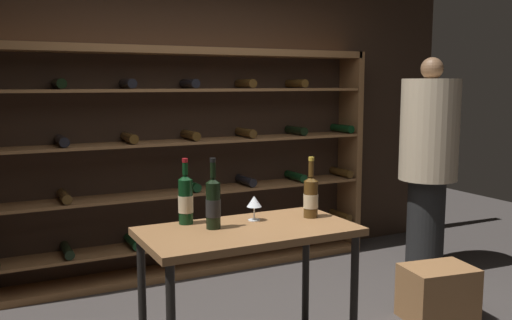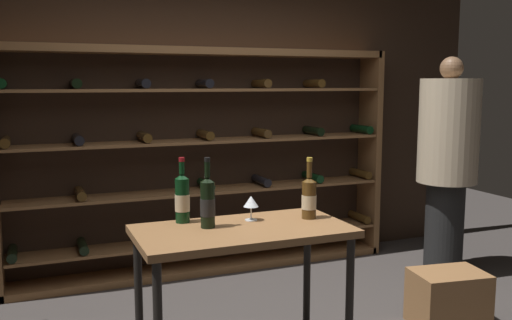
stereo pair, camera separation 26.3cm
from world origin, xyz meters
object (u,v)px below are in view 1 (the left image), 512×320
Objects in this scene: wine_rack at (191,163)px; person_guest_plum_blouse at (428,155)px; wine_bottle_green_slim at (213,203)px; wine_crate at (438,293)px; wine_bottle_black_capsule at (311,196)px; wine_bottle_amber_reserve at (186,199)px; tasting_table at (248,248)px; wine_glass_stemmed_left at (254,203)px.

wine_rack reaches higher than person_guest_plum_blouse.
wine_rack reaches higher than wine_bottle_green_slim.
wine_crate is at bearing -55.14° from wine_rack.
person_guest_plum_blouse is 2.09m from wine_bottle_black_capsule.
wine_rack is 1.79m from wine_bottle_amber_reserve.
wine_bottle_green_slim is (-1.74, -0.12, 0.84)m from wine_crate.
tasting_table is at bearing -41.18° from wine_bottle_amber_reserve.
wine_rack is 1.82× the size of person_guest_plum_blouse.
wine_crate is (1.57, 0.19, -0.59)m from tasting_table.
wine_rack is 24.53× the size of wine_glass_stemmed_left.
wine_bottle_amber_reserve reaches higher than wine_glass_stemmed_left.
person_guest_plum_blouse is at bearing 17.90° from wine_bottle_amber_reserve.
tasting_table is (-0.38, -1.90, -0.18)m from wine_rack.
wine_bottle_green_slim is at bearing -176.13° from wine_crate.
wine_bottle_amber_reserve reaches higher than wine_crate.
person_guest_plum_blouse is at bearing 28.42° from wine_bottle_black_capsule.
person_guest_plum_blouse is (2.26, 1.05, 0.25)m from tasting_table.
wine_rack is 1.95m from tasting_table.
tasting_table is 1.69m from wine_crate.
wine_rack is at bearing 78.75° from tasting_table.
wine_bottle_green_slim is 0.28m from wine_glass_stemmed_left.
wine_bottle_amber_reserve is 2.59× the size of wine_glass_stemmed_left.
wine_bottle_amber_reserve is (-2.52, -0.81, -0.00)m from person_guest_plum_blouse.
wine_bottle_amber_reserve is (-1.83, 0.04, 0.83)m from wine_crate.
person_guest_plum_blouse is at bearing 24.85° from tasting_table.
wine_crate is 1.68m from wine_glass_stemmed_left.
tasting_table is 3.26× the size of wine_bottle_black_capsule.
person_guest_plum_blouse is at bearing 51.22° from wine_crate.
wine_glass_stemmed_left is at bearing 12.10° from wine_bottle_green_slim.
wine_crate is 3.46× the size of wine_glass_stemmed_left.
wine_rack is 1.85m from wine_bottle_black_capsule.
wine_glass_stemmed_left reaches higher than tasting_table.
wine_glass_stemmed_left is (-2.16, -0.92, -0.04)m from person_guest_plum_blouse.
wine_rack is 9.48× the size of wine_bottle_amber_reserve.
wine_bottle_black_capsule is (0.59, -0.02, -0.02)m from wine_bottle_green_slim.
wine_bottle_amber_reserve is at bearing 138.82° from tasting_table.
person_guest_plum_blouse is 5.20× the size of wine_bottle_amber_reserve.
wine_bottle_green_slim is (-0.17, 0.07, 0.24)m from tasting_table.
wine_bottle_green_slim is 0.59m from wine_bottle_black_capsule.
wine_bottle_amber_reserve is at bearing 120.53° from wine_bottle_green_slim.
wine_bottle_amber_reserve is (-0.26, 0.23, 0.24)m from tasting_table.
person_guest_plum_blouse is 1.38m from wine_crate.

